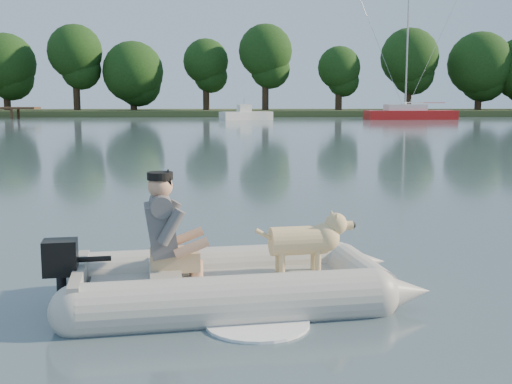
{
  "coord_description": "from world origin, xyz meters",
  "views": [
    {
      "loc": [
        0.27,
        -6.08,
        1.9
      ],
      "look_at": [
        0.56,
        1.69,
        0.75
      ],
      "focal_mm": 45.0,
      "sensor_mm": 36.0,
      "label": 1
    }
  ],
  "objects_px": {
    "dinghy": "(236,242)",
    "motorboat": "(246,110)",
    "dog": "(298,245)",
    "man": "(163,225)",
    "sailboat": "(409,114)"
  },
  "relations": [
    {
      "from": "dinghy",
      "to": "motorboat",
      "type": "height_order",
      "value": "motorboat"
    },
    {
      "from": "motorboat",
      "to": "dog",
      "type": "bearing_deg",
      "value": -111.83
    },
    {
      "from": "motorboat",
      "to": "dinghy",
      "type": "bearing_deg",
      "value": -112.53
    },
    {
      "from": "dinghy",
      "to": "motorboat",
      "type": "xyz_separation_m",
      "value": [
        1.17,
        48.93,
        0.3
      ]
    },
    {
      "from": "dinghy",
      "to": "man",
      "type": "relative_size",
      "value": 4.34
    },
    {
      "from": "sailboat",
      "to": "dinghy",
      "type": "bearing_deg",
      "value": -111.19
    },
    {
      "from": "dinghy",
      "to": "sailboat",
      "type": "relative_size",
      "value": 0.42
    },
    {
      "from": "man",
      "to": "motorboat",
      "type": "height_order",
      "value": "motorboat"
    },
    {
      "from": "dog",
      "to": "sailboat",
      "type": "height_order",
      "value": "sailboat"
    },
    {
      "from": "man",
      "to": "dinghy",
      "type": "bearing_deg",
      "value": -4.24
    },
    {
      "from": "dinghy",
      "to": "sailboat",
      "type": "height_order",
      "value": "sailboat"
    },
    {
      "from": "man",
      "to": "dog",
      "type": "relative_size",
      "value": 1.16
    },
    {
      "from": "dinghy",
      "to": "sailboat",
      "type": "bearing_deg",
      "value": 64.1
    },
    {
      "from": "man",
      "to": "sailboat",
      "type": "height_order",
      "value": "sailboat"
    },
    {
      "from": "dinghy",
      "to": "motorboat",
      "type": "bearing_deg",
      "value": 79.97
    }
  ]
}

